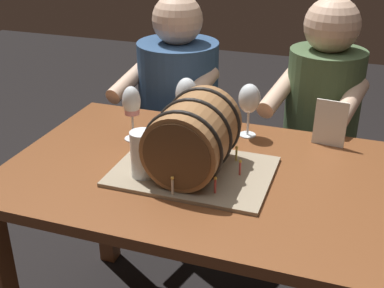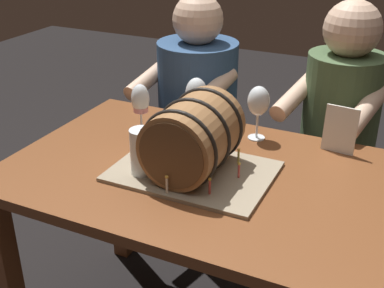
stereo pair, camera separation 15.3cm
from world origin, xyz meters
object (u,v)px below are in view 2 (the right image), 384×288
object	(u,v)px
dining_table	(197,203)
person_seated_right	(334,157)
person_seated_left	(197,128)
wine_glass_empty	(258,102)
wine_glass_rose	(140,101)
wine_glass_red	(196,96)
menu_card	(340,130)
barrel_cake	(192,140)
beer_pint	(142,156)

from	to	relation	value
dining_table	person_seated_right	xyz separation A→B (m)	(0.32, 0.69, -0.08)
person_seated_left	person_seated_right	bearing A→B (deg)	-0.03
person_seated_right	wine_glass_empty	bearing A→B (deg)	-120.00
wine_glass_rose	person_seated_left	bearing A→B (deg)	93.95
wine_glass_red	wine_glass_rose	bearing A→B (deg)	-140.69
wine_glass_empty	menu_card	size ratio (longest dim) A/B	1.22
barrel_cake	beer_pint	size ratio (longest dim) A/B	3.10
dining_table	wine_glass_rose	distance (m)	0.41
barrel_cake	wine_glass_red	bearing A→B (deg)	112.69
barrel_cake	beer_pint	xyz separation A→B (m)	(-0.13, -0.08, -0.05)
wine_glass_red	wine_glass_empty	size ratio (longest dim) A/B	1.05
barrel_cake	person_seated_left	distance (m)	0.84
person_seated_left	beer_pint	bearing A→B (deg)	-76.73
beer_pint	wine_glass_empty	bearing A→B (deg)	61.18
wine_glass_empty	wine_glass_red	bearing A→B (deg)	-170.76
dining_table	wine_glass_red	distance (m)	0.39
wine_glass_rose	person_seated_right	distance (m)	0.89
barrel_cake	wine_glass_red	xyz separation A→B (m)	(-0.12, 0.29, 0.02)
dining_table	barrel_cake	size ratio (longest dim) A/B	2.48
person_seated_right	menu_card	bearing A→B (deg)	-81.19
menu_card	person_seated_left	size ratio (longest dim) A/B	0.14
wine_glass_rose	person_seated_left	size ratio (longest dim) A/B	0.17
wine_glass_red	person_seated_right	xyz separation A→B (m)	(0.45, 0.43, -0.35)
wine_glass_red	menu_card	size ratio (longest dim) A/B	1.28
dining_table	wine_glass_empty	size ratio (longest dim) A/B	6.15
wine_glass_rose	beer_pint	world-z (taller)	wine_glass_rose
dining_table	person_seated_left	world-z (taller)	person_seated_left
wine_glass_red	person_seated_left	xyz separation A→B (m)	(-0.19, 0.43, -0.33)
dining_table	wine_glass_empty	xyz separation A→B (m)	(0.09, 0.30, 0.27)
barrel_cake	beer_pint	distance (m)	0.16
dining_table	person_seated_left	bearing A→B (deg)	114.97
dining_table	menu_card	world-z (taller)	menu_card
wine_glass_rose	wine_glass_empty	bearing A→B (deg)	23.47
wine_glass_red	wine_glass_rose	size ratio (longest dim) A/B	1.03
wine_glass_rose	dining_table	bearing A→B (deg)	-25.53
barrel_cake	wine_glass_empty	bearing A→B (deg)	73.22
wine_glass_empty	barrel_cake	bearing A→B (deg)	-106.78
menu_card	person_seated_right	size ratio (longest dim) A/B	0.13
wine_glass_empty	beer_pint	xyz separation A→B (m)	(-0.23, -0.41, -0.07)
dining_table	person_seated_right	bearing A→B (deg)	65.10
menu_card	person_seated_right	bearing A→B (deg)	104.91
person_seated_left	person_seated_right	size ratio (longest dim) A/B	0.98
beer_pint	person_seated_left	distance (m)	0.86
dining_table	person_seated_right	distance (m)	0.76
barrel_cake	menu_card	distance (m)	0.52
wine_glass_rose	person_seated_left	distance (m)	0.65
wine_glass_empty	dining_table	bearing A→B (deg)	-107.56
barrel_cake	wine_glass_rose	xyz separation A→B (m)	(-0.28, 0.16, 0.02)
dining_table	barrel_cake	bearing A→B (deg)	-98.42
beer_pint	person_seated_right	distance (m)	0.96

